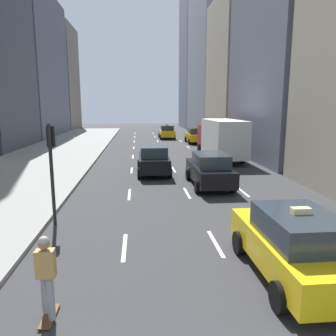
{
  "coord_description": "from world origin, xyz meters",
  "views": [
    {
      "loc": [
        0.27,
        -1.33,
        4.19
      ],
      "look_at": [
        1.69,
        14.23,
        1.22
      ],
      "focal_mm": 35.0,
      "sensor_mm": 36.0,
      "label": 1
    }
  ],
  "objects_px": {
    "taxi_lead": "(195,135)",
    "sedan_silver_behind": "(210,169)",
    "sedan_black_near": "(153,159)",
    "taxi_third": "(167,132)",
    "skateboarder": "(46,274)",
    "box_truck": "(220,138)",
    "taxi_second": "(294,244)",
    "traffic_light_pole": "(51,158)"
  },
  "relations": [
    {
      "from": "taxi_second",
      "to": "traffic_light_pole",
      "type": "relative_size",
      "value": 1.22
    },
    {
      "from": "sedan_silver_behind",
      "to": "traffic_light_pole",
      "type": "xyz_separation_m",
      "value": [
        -6.75,
        -5.12,
        1.51
      ]
    },
    {
      "from": "sedan_silver_behind",
      "to": "skateboarder",
      "type": "relative_size",
      "value": 2.74
    },
    {
      "from": "sedan_black_near",
      "to": "sedan_silver_behind",
      "type": "distance_m",
      "value": 4.46
    },
    {
      "from": "taxi_lead",
      "to": "taxi_second",
      "type": "relative_size",
      "value": 1.0
    },
    {
      "from": "taxi_lead",
      "to": "box_truck",
      "type": "xyz_separation_m",
      "value": [
        0.0,
        -11.45,
        0.83
      ]
    },
    {
      "from": "sedan_silver_behind",
      "to": "skateboarder",
      "type": "height_order",
      "value": "sedan_silver_behind"
    },
    {
      "from": "taxi_third",
      "to": "sedan_silver_behind",
      "type": "distance_m",
      "value": 25.92
    },
    {
      "from": "sedan_silver_behind",
      "to": "traffic_light_pole",
      "type": "bearing_deg",
      "value": -142.83
    },
    {
      "from": "box_truck",
      "to": "taxi_second",
      "type": "bearing_deg",
      "value": -98.66
    },
    {
      "from": "sedan_silver_behind",
      "to": "box_truck",
      "type": "relative_size",
      "value": 0.57
    },
    {
      "from": "taxi_lead",
      "to": "box_truck",
      "type": "bearing_deg",
      "value": -90.0
    },
    {
      "from": "taxi_lead",
      "to": "sedan_silver_behind",
      "type": "relative_size",
      "value": 0.92
    },
    {
      "from": "traffic_light_pole",
      "to": "sedan_silver_behind",
      "type": "bearing_deg",
      "value": 37.17
    },
    {
      "from": "taxi_second",
      "to": "taxi_third",
      "type": "relative_size",
      "value": 1.0
    },
    {
      "from": "taxi_second",
      "to": "taxi_third",
      "type": "height_order",
      "value": "same"
    },
    {
      "from": "sedan_black_near",
      "to": "box_truck",
      "type": "distance_m",
      "value": 7.81
    },
    {
      "from": "taxi_second",
      "to": "skateboarder",
      "type": "height_order",
      "value": "taxi_second"
    },
    {
      "from": "taxi_lead",
      "to": "box_truck",
      "type": "height_order",
      "value": "box_truck"
    },
    {
      "from": "sedan_black_near",
      "to": "taxi_third",
      "type": "bearing_deg",
      "value": 82.89
    },
    {
      "from": "taxi_second",
      "to": "taxi_lead",
      "type": "bearing_deg",
      "value": 84.64
    },
    {
      "from": "sedan_black_near",
      "to": "traffic_light_pole",
      "type": "relative_size",
      "value": 1.24
    },
    {
      "from": "taxi_lead",
      "to": "sedan_black_near",
      "type": "distance_m",
      "value": 17.74
    },
    {
      "from": "box_truck",
      "to": "skateboarder",
      "type": "height_order",
      "value": "box_truck"
    },
    {
      "from": "box_truck",
      "to": "traffic_light_pole",
      "type": "distance_m",
      "value": 16.94
    },
    {
      "from": "taxi_lead",
      "to": "taxi_second",
      "type": "xyz_separation_m",
      "value": [
        -2.8,
        -29.84,
        0.0
      ]
    },
    {
      "from": "taxi_lead",
      "to": "traffic_light_pole",
      "type": "relative_size",
      "value": 1.22
    },
    {
      "from": "taxi_lead",
      "to": "skateboarder",
      "type": "relative_size",
      "value": 2.52
    },
    {
      "from": "taxi_lead",
      "to": "sedan_black_near",
      "type": "xyz_separation_m",
      "value": [
        -5.6,
        -16.84,
        0.02
      ]
    },
    {
      "from": "sedan_black_near",
      "to": "box_truck",
      "type": "height_order",
      "value": "box_truck"
    },
    {
      "from": "taxi_lead",
      "to": "taxi_third",
      "type": "bearing_deg",
      "value": 116.52
    },
    {
      "from": "sedan_black_near",
      "to": "skateboarder",
      "type": "distance_m",
      "value": 14.35
    },
    {
      "from": "taxi_lead",
      "to": "taxi_third",
      "type": "xyz_separation_m",
      "value": [
        -2.8,
        5.61,
        0.0
      ]
    },
    {
      "from": "taxi_lead",
      "to": "taxi_third",
      "type": "height_order",
      "value": "same"
    },
    {
      "from": "sedan_silver_behind",
      "to": "skateboarder",
      "type": "bearing_deg",
      "value": -117.68
    },
    {
      "from": "taxi_second",
      "to": "sedan_silver_behind",
      "type": "height_order",
      "value": "taxi_second"
    },
    {
      "from": "skateboarder",
      "to": "taxi_third",
      "type": "bearing_deg",
      "value": 81.34
    },
    {
      "from": "taxi_third",
      "to": "sedan_silver_behind",
      "type": "bearing_deg",
      "value": -90.0
    },
    {
      "from": "taxi_lead",
      "to": "sedan_black_near",
      "type": "relative_size",
      "value": 0.98
    },
    {
      "from": "skateboarder",
      "to": "traffic_light_pole",
      "type": "height_order",
      "value": "traffic_light_pole"
    },
    {
      "from": "sedan_silver_behind",
      "to": "skateboarder",
      "type": "distance_m",
      "value": 11.98
    },
    {
      "from": "sedan_black_near",
      "to": "sedan_silver_behind",
      "type": "xyz_separation_m",
      "value": [
        2.8,
        -3.47,
        -0.01
      ]
    }
  ]
}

